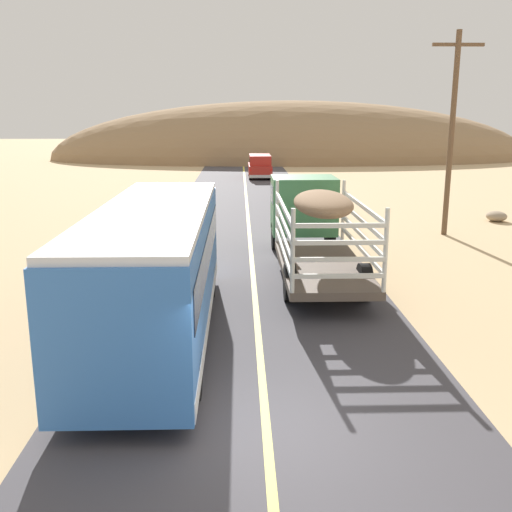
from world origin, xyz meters
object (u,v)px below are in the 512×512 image
(bus, at_px, (156,269))
(power_pole_mid, at_px, (452,129))
(livestock_truck, at_px, (310,215))
(car_far, at_px, (260,165))
(boulder_near_shoulder, at_px, (496,216))

(bus, height_order, power_pole_mid, power_pole_mid)
(livestock_truck, bearing_deg, car_far, 91.57)
(livestock_truck, relative_size, power_pole_mid, 1.11)
(livestock_truck, distance_m, boulder_near_shoulder, 13.46)
(livestock_truck, height_order, bus, bus)
(bus, distance_m, car_far, 36.50)
(bus, bearing_deg, boulder_near_shoulder, 45.89)
(livestock_truck, relative_size, bus, 0.97)
(bus, relative_size, car_far, 2.16)
(car_far, bearing_deg, power_pole_mid, -72.62)
(livestock_truck, relative_size, car_far, 2.10)
(bus, distance_m, boulder_near_shoulder, 21.69)
(power_pole_mid, xyz_separation_m, boulder_near_shoulder, (3.79, 3.25, -4.42))
(boulder_near_shoulder, bearing_deg, car_far, 118.58)
(bus, xyz_separation_m, power_pole_mid, (11.26, 12.28, 2.93))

